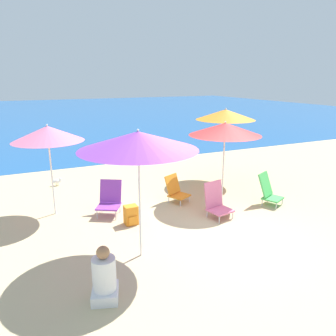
{
  "coord_description": "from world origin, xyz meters",
  "views": [
    {
      "loc": [
        -3.28,
        -5.29,
        3.11
      ],
      "look_at": [
        -0.04,
        1.64,
        1.0
      ],
      "focal_mm": 35.0,
      "sensor_mm": 36.0,
      "label": 1
    }
  ],
  "objects_px": {
    "person_seated_near": "(104,278)",
    "seagull": "(57,181)",
    "beach_chair_green": "(268,190)",
    "beach_chair_purple": "(110,198)",
    "beach_umbrella_red": "(225,129)",
    "beach_umbrella_purple": "(138,141)",
    "beach_umbrella_orange": "(225,115)",
    "beach_chair_pink": "(216,201)",
    "backpack_orange": "(131,215)",
    "beach_chair_orange": "(176,190)",
    "beach_umbrella_pink": "(48,134)"
  },
  "relations": [
    {
      "from": "backpack_orange",
      "to": "seagull",
      "type": "xyz_separation_m",
      "value": [
        -1.14,
        3.48,
        -0.07
      ]
    },
    {
      "from": "beach_umbrella_pink",
      "to": "beach_umbrella_orange",
      "type": "distance_m",
      "value": 5.18
    },
    {
      "from": "beach_umbrella_pink",
      "to": "beach_chair_orange",
      "type": "distance_m",
      "value": 3.37
    },
    {
      "from": "beach_umbrella_red",
      "to": "backpack_orange",
      "type": "distance_m",
      "value": 3.18
    },
    {
      "from": "beach_chair_purple",
      "to": "backpack_orange",
      "type": "xyz_separation_m",
      "value": [
        0.26,
        -0.76,
        -0.17
      ]
    },
    {
      "from": "beach_umbrella_pink",
      "to": "person_seated_near",
      "type": "height_order",
      "value": "beach_umbrella_pink"
    },
    {
      "from": "beach_chair_purple",
      "to": "person_seated_near",
      "type": "bearing_deg",
      "value": -76.95
    },
    {
      "from": "beach_chair_purple",
      "to": "beach_umbrella_purple",
      "type": "bearing_deg",
      "value": -60.43
    },
    {
      "from": "beach_chair_orange",
      "to": "beach_chair_purple",
      "type": "bearing_deg",
      "value": 155.63
    },
    {
      "from": "beach_umbrella_purple",
      "to": "beach_chair_green",
      "type": "distance_m",
      "value": 4.31
    },
    {
      "from": "backpack_orange",
      "to": "beach_umbrella_red",
      "type": "bearing_deg",
      "value": 9.25
    },
    {
      "from": "beach_chair_pink",
      "to": "backpack_orange",
      "type": "height_order",
      "value": "beach_chair_pink"
    },
    {
      "from": "beach_umbrella_purple",
      "to": "seagull",
      "type": "distance_m",
      "value": 5.27
    },
    {
      "from": "beach_chair_orange",
      "to": "beach_umbrella_red",
      "type": "bearing_deg",
      "value": -43.04
    },
    {
      "from": "beach_umbrella_pink",
      "to": "backpack_orange",
      "type": "distance_m",
      "value": 2.59
    },
    {
      "from": "person_seated_near",
      "to": "seagull",
      "type": "xyz_separation_m",
      "value": [
        0.02,
        5.72,
        -0.2
      ]
    },
    {
      "from": "beach_umbrella_orange",
      "to": "beach_chair_pink",
      "type": "distance_m",
      "value": 3.38
    },
    {
      "from": "beach_umbrella_orange",
      "to": "beach_chair_orange",
      "type": "distance_m",
      "value": 3.0
    },
    {
      "from": "beach_chair_purple",
      "to": "person_seated_near",
      "type": "xyz_separation_m",
      "value": [
        -0.9,
        -3.0,
        -0.04
      ]
    },
    {
      "from": "beach_umbrella_orange",
      "to": "beach_chair_green",
      "type": "xyz_separation_m",
      "value": [
        -0.15,
        -2.24,
        -1.68
      ]
    },
    {
      "from": "beach_chair_pink",
      "to": "person_seated_near",
      "type": "bearing_deg",
      "value": -160.2
    },
    {
      "from": "beach_chair_orange",
      "to": "backpack_orange",
      "type": "height_order",
      "value": "beach_chair_orange"
    },
    {
      "from": "beach_chair_orange",
      "to": "beach_umbrella_purple",
      "type": "bearing_deg",
      "value": -155.34
    },
    {
      "from": "seagull",
      "to": "beach_chair_purple",
      "type": "bearing_deg",
      "value": -72.16
    },
    {
      "from": "beach_umbrella_red",
      "to": "beach_chair_purple",
      "type": "xyz_separation_m",
      "value": [
        -2.94,
        0.32,
        -1.49
      ]
    },
    {
      "from": "beach_chair_green",
      "to": "person_seated_near",
      "type": "relative_size",
      "value": 0.95
    },
    {
      "from": "person_seated_near",
      "to": "beach_chair_pink",
      "type": "bearing_deg",
      "value": 48.7
    },
    {
      "from": "beach_chair_orange",
      "to": "backpack_orange",
      "type": "relative_size",
      "value": 1.64
    },
    {
      "from": "seagull",
      "to": "beach_umbrella_red",
      "type": "bearing_deg",
      "value": -38.58
    },
    {
      "from": "beach_chair_green",
      "to": "beach_chair_purple",
      "type": "height_order",
      "value": "beach_chair_green"
    },
    {
      "from": "beach_umbrella_red",
      "to": "beach_umbrella_purple",
      "type": "bearing_deg",
      "value": -149.07
    },
    {
      "from": "beach_umbrella_orange",
      "to": "backpack_orange",
      "type": "height_order",
      "value": "beach_umbrella_orange"
    },
    {
      "from": "person_seated_near",
      "to": "beach_chair_orange",
      "type": "bearing_deg",
      "value": 67.23
    },
    {
      "from": "beach_umbrella_orange",
      "to": "beach_chair_green",
      "type": "bearing_deg",
      "value": -93.82
    },
    {
      "from": "beach_umbrella_red",
      "to": "person_seated_near",
      "type": "height_order",
      "value": "beach_umbrella_red"
    },
    {
      "from": "beach_chair_green",
      "to": "person_seated_near",
      "type": "distance_m",
      "value": 5.08
    },
    {
      "from": "person_seated_near",
      "to": "backpack_orange",
      "type": "bearing_deg",
      "value": 80.88
    },
    {
      "from": "person_seated_near",
      "to": "beach_chair_purple",
      "type": "bearing_deg",
      "value": 91.59
    },
    {
      "from": "beach_chair_pink",
      "to": "beach_umbrella_purple",
      "type": "bearing_deg",
      "value": -168.36
    },
    {
      "from": "person_seated_near",
      "to": "seagull",
      "type": "distance_m",
      "value": 5.73
    },
    {
      "from": "beach_umbrella_pink",
      "to": "beach_umbrella_purple",
      "type": "bearing_deg",
      "value": -65.94
    },
    {
      "from": "beach_chair_green",
      "to": "seagull",
      "type": "relative_size",
      "value": 2.97
    },
    {
      "from": "beach_umbrella_purple",
      "to": "beach_umbrella_pink",
      "type": "bearing_deg",
      "value": 114.06
    },
    {
      "from": "beach_umbrella_purple",
      "to": "backpack_orange",
      "type": "height_order",
      "value": "beach_umbrella_purple"
    },
    {
      "from": "beach_umbrella_pink",
      "to": "beach_chair_purple",
      "type": "height_order",
      "value": "beach_umbrella_pink"
    },
    {
      "from": "beach_chair_purple",
      "to": "beach_chair_pink",
      "type": "bearing_deg",
      "value": 1.18
    },
    {
      "from": "beach_chair_green",
      "to": "seagull",
      "type": "xyz_separation_m",
      "value": [
        -4.68,
        3.81,
        -0.23
      ]
    },
    {
      "from": "beach_chair_purple",
      "to": "seagull",
      "type": "distance_m",
      "value": 2.87
    },
    {
      "from": "beach_chair_purple",
      "to": "seagull",
      "type": "height_order",
      "value": "beach_chair_purple"
    },
    {
      "from": "beach_umbrella_orange",
      "to": "beach_chair_orange",
      "type": "xyz_separation_m",
      "value": [
        -2.2,
        -1.1,
        -1.72
      ]
    }
  ]
}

